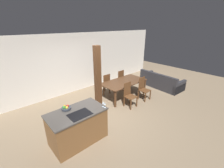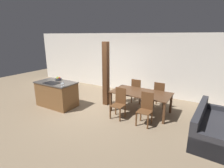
{
  "view_description": "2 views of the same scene",
  "coord_description": "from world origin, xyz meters",
  "px_view_note": "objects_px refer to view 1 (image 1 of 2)",
  "views": [
    {
      "loc": [
        -2.9,
        -3.7,
        3.06
      ],
      "look_at": [
        0.6,
        0.2,
        0.95
      ],
      "focal_mm": 24.0,
      "sensor_mm": 36.0,
      "label": 1
    },
    {
      "loc": [
        3.62,
        -4.88,
        2.61
      ],
      "look_at": [
        0.6,
        0.2,
        0.95
      ],
      "focal_mm": 28.0,
      "sensor_mm": 36.0,
      "label": 2
    }
  ],
  "objects_px": {
    "wine_glass_middle": "(103,103)",
    "couch": "(161,82)",
    "dining_chair_far_right": "(119,79)",
    "wine_glass_near": "(105,104)",
    "dining_chair_near_left": "(129,94)",
    "kitchen_island": "(78,126)",
    "timber_post": "(98,79)",
    "dining_table": "(124,83)",
    "dining_chair_far_left": "(105,84)",
    "dining_chair_near_right": "(143,88)",
    "fruit_bowl": "(66,108)"
  },
  "relations": [
    {
      "from": "dining_table",
      "to": "timber_post",
      "type": "height_order",
      "value": "timber_post"
    },
    {
      "from": "dining_chair_near_right",
      "to": "timber_post",
      "type": "xyz_separation_m",
      "value": [
        -1.86,
        0.72,
        0.7
      ]
    },
    {
      "from": "kitchen_island",
      "to": "couch",
      "type": "relative_size",
      "value": 0.7
    },
    {
      "from": "wine_glass_middle",
      "to": "dining_chair_near_left",
      "type": "height_order",
      "value": "wine_glass_middle"
    },
    {
      "from": "dining_chair_near_left",
      "to": "fruit_bowl",
      "type": "bearing_deg",
      "value": -178.19
    },
    {
      "from": "wine_glass_middle",
      "to": "couch",
      "type": "xyz_separation_m",
      "value": [
        4.5,
        0.84,
        -0.8
      ]
    },
    {
      "from": "fruit_bowl",
      "to": "couch",
      "type": "bearing_deg",
      "value": 3.16
    },
    {
      "from": "fruit_bowl",
      "to": "dining_chair_near_right",
      "type": "xyz_separation_m",
      "value": [
        3.53,
        0.08,
        -0.49
      ]
    },
    {
      "from": "kitchen_island",
      "to": "fruit_bowl",
      "type": "height_order",
      "value": "fruit_bowl"
    },
    {
      "from": "dining_table",
      "to": "dining_chair_far_right",
      "type": "xyz_separation_m",
      "value": [
        0.45,
        0.73,
        -0.14
      ]
    },
    {
      "from": "timber_post",
      "to": "dining_chair_far_right",
      "type": "bearing_deg",
      "value": 21.89
    },
    {
      "from": "dining_chair_near_right",
      "to": "dining_chair_far_right",
      "type": "relative_size",
      "value": 1.0
    },
    {
      "from": "fruit_bowl",
      "to": "dining_chair_far_right",
      "type": "relative_size",
      "value": 0.26
    },
    {
      "from": "timber_post",
      "to": "kitchen_island",
      "type": "bearing_deg",
      "value": -144.76
    },
    {
      "from": "kitchen_island",
      "to": "wine_glass_middle",
      "type": "height_order",
      "value": "wine_glass_middle"
    },
    {
      "from": "dining_chair_far_left",
      "to": "wine_glass_middle",
      "type": "bearing_deg",
      "value": 49.4
    },
    {
      "from": "dining_chair_near_right",
      "to": "dining_chair_far_left",
      "type": "height_order",
      "value": "same"
    },
    {
      "from": "dining_chair_near_right",
      "to": "timber_post",
      "type": "distance_m",
      "value": 2.11
    },
    {
      "from": "dining_chair_far_left",
      "to": "couch",
      "type": "distance_m",
      "value": 2.98
    },
    {
      "from": "wine_glass_near",
      "to": "dining_chair_near_left",
      "type": "height_order",
      "value": "wine_glass_near"
    },
    {
      "from": "kitchen_island",
      "to": "dining_table",
      "type": "relative_size",
      "value": 0.75
    },
    {
      "from": "wine_glass_near",
      "to": "dining_table",
      "type": "xyz_separation_m",
      "value": [
        2.25,
        1.44,
        -0.42
      ]
    },
    {
      "from": "dining_chair_far_right",
      "to": "wine_glass_middle",
      "type": "bearing_deg",
      "value": 37.88
    },
    {
      "from": "kitchen_island",
      "to": "dining_chair_far_right",
      "type": "height_order",
      "value": "dining_chair_far_right"
    },
    {
      "from": "wine_glass_middle",
      "to": "timber_post",
      "type": "xyz_separation_m",
      "value": [
        0.84,
        1.35,
        0.13
      ]
    },
    {
      "from": "kitchen_island",
      "to": "dining_table",
      "type": "bearing_deg",
      "value": 20.35
    },
    {
      "from": "kitchen_island",
      "to": "fruit_bowl",
      "type": "relative_size",
      "value": 5.89
    },
    {
      "from": "dining_chair_near_left",
      "to": "wine_glass_near",
      "type": "bearing_deg",
      "value": -158.54
    },
    {
      "from": "kitchen_island",
      "to": "timber_post",
      "type": "xyz_separation_m",
      "value": [
        1.52,
        1.07,
        0.72
      ]
    },
    {
      "from": "wine_glass_middle",
      "to": "fruit_bowl",
      "type": "bearing_deg",
      "value": 146.33
    },
    {
      "from": "wine_glass_middle",
      "to": "dining_table",
      "type": "relative_size",
      "value": 0.08
    },
    {
      "from": "wine_glass_middle",
      "to": "dining_chair_far_right",
      "type": "distance_m",
      "value": 3.47
    },
    {
      "from": "dining_chair_near_left",
      "to": "dining_chair_far_right",
      "type": "xyz_separation_m",
      "value": [
        0.9,
        1.47,
        0.0
      ]
    },
    {
      "from": "dining_chair_near_right",
      "to": "fruit_bowl",
      "type": "bearing_deg",
      "value": -178.65
    },
    {
      "from": "dining_chair_near_left",
      "to": "couch",
      "type": "distance_m",
      "value": 2.71
    },
    {
      "from": "dining_chair_near_right",
      "to": "couch",
      "type": "distance_m",
      "value": 1.82
    },
    {
      "from": "wine_glass_near",
      "to": "couch",
      "type": "bearing_deg",
      "value": 11.55
    },
    {
      "from": "fruit_bowl",
      "to": "dining_chair_near_right",
      "type": "height_order",
      "value": "fruit_bowl"
    },
    {
      "from": "dining_chair_near_left",
      "to": "dining_chair_far_left",
      "type": "bearing_deg",
      "value": 90.0
    },
    {
      "from": "dining_chair_near_left",
      "to": "couch",
      "type": "relative_size",
      "value": 0.45
    },
    {
      "from": "dining_chair_far_left",
      "to": "dining_chair_far_right",
      "type": "bearing_deg",
      "value": -180.0
    },
    {
      "from": "dining_table",
      "to": "dining_chair_near_right",
      "type": "distance_m",
      "value": 0.87
    },
    {
      "from": "kitchen_island",
      "to": "dining_chair_near_left",
      "type": "relative_size",
      "value": 1.54
    },
    {
      "from": "wine_glass_middle",
      "to": "dining_table",
      "type": "bearing_deg",
      "value": 31.27
    },
    {
      "from": "dining_chair_far_right",
      "to": "couch",
      "type": "xyz_separation_m",
      "value": [
        1.79,
        -1.26,
        -0.24
      ]
    },
    {
      "from": "dining_chair_near_left",
      "to": "dining_chair_near_right",
      "type": "bearing_deg",
      "value": 0.0
    },
    {
      "from": "fruit_bowl",
      "to": "dining_chair_far_left",
      "type": "bearing_deg",
      "value": 30.57
    },
    {
      "from": "wine_glass_middle",
      "to": "couch",
      "type": "height_order",
      "value": "wine_glass_middle"
    },
    {
      "from": "kitchen_island",
      "to": "couch",
      "type": "height_order",
      "value": "kitchen_island"
    },
    {
      "from": "wine_glass_middle",
      "to": "dining_chair_far_right",
      "type": "xyz_separation_m",
      "value": [
        2.7,
        2.1,
        -0.56
      ]
    }
  ]
}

